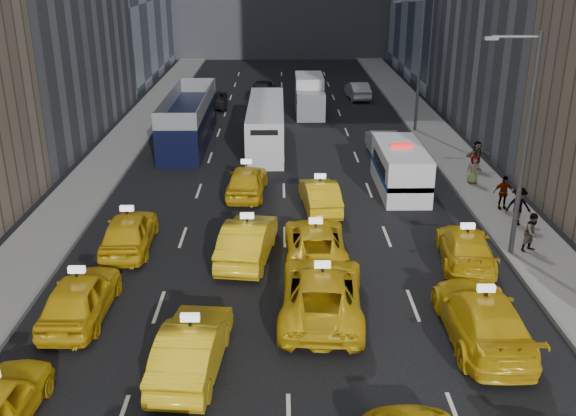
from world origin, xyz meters
name	(u,v)px	position (x,y,z in m)	size (l,w,h in m)	color
sidewalk_west	(108,162)	(-10.50, 25.00, 0.07)	(3.00, 90.00, 0.15)	gray
sidewalk_east	(458,160)	(10.50, 25.00, 0.07)	(3.00, 90.00, 0.15)	gray
curb_west	(132,161)	(-9.05, 25.00, 0.09)	(0.15, 90.00, 0.18)	slate
curb_east	(434,160)	(9.05, 25.00, 0.09)	(0.15, 90.00, 0.18)	slate
streetlight_near	(523,140)	(9.18, 12.00, 4.92)	(2.15, 0.22, 9.00)	#595B60
streetlight_far	(418,61)	(9.18, 32.00, 4.92)	(2.15, 0.22, 9.00)	#595B60
taxi_8	(80,297)	(-6.98, 7.34, 0.80)	(1.89, 4.71, 1.60)	gold
taxi_9	(192,347)	(-2.82, 4.30, 0.79)	(1.67, 4.78, 1.57)	gold
taxi_10	(322,292)	(1.21, 7.51, 0.83)	(2.74, 5.95, 1.65)	gold
taxi_11	(482,317)	(6.22, 5.79, 0.82)	(2.31, 5.68, 1.65)	gold
taxi_12	(129,231)	(-6.53, 12.83, 0.81)	(1.92, 4.77, 1.63)	gold
taxi_13	(248,240)	(-1.53, 11.86, 0.83)	(1.77, 5.06, 1.67)	gold
taxi_14	(315,242)	(1.22, 11.82, 0.73)	(2.41, 5.22, 1.45)	gold
taxi_15	(465,247)	(7.19, 11.30, 0.71)	(1.98, 4.86, 1.41)	gold
taxi_16	(247,180)	(-1.91, 19.34, 0.80)	(1.89, 4.69, 1.60)	gold
taxi_17	(320,195)	(1.72, 17.31, 0.74)	(1.56, 4.49, 1.48)	gold
nypd_van	(400,169)	(6.09, 20.02, 1.15)	(3.09, 6.16, 2.53)	silver
double_decker	(189,119)	(-6.17, 29.35, 1.61)	(2.88, 11.26, 3.25)	black
city_bus	(266,125)	(-1.09, 28.63, 1.37)	(3.63, 10.92, 2.77)	silver
box_truck	(310,96)	(2.13, 37.91, 1.39)	(2.63, 6.36, 2.84)	white
misc_car_0	(383,143)	(6.17, 26.48, 0.79)	(1.66, 4.77, 1.57)	#ABADB3
misc_car_1	(213,99)	(-5.67, 40.11, 0.70)	(2.31, 5.02, 1.39)	black
misc_car_2	(310,87)	(2.48, 45.44, 0.66)	(1.86, 4.58, 1.33)	slate
misc_car_3	(263,89)	(-1.63, 43.57, 0.83)	(1.95, 4.85, 1.65)	black
misc_car_4	(358,90)	(6.54, 43.34, 0.73)	(1.55, 4.45, 1.47)	#B0B2B8
pedestrian_1	(533,232)	(10.16, 12.14, 0.97)	(0.80, 0.44, 1.65)	gray
pedestrian_2	(518,206)	(10.52, 14.89, 1.05)	(1.16, 0.48, 1.79)	gray
pedestrian_3	(503,192)	(10.50, 16.89, 0.98)	(0.97, 0.44, 1.66)	gray
pedestrian_4	(473,169)	(10.14, 20.65, 0.92)	(0.76, 0.41, 1.55)	gray
pedestrian_5	(477,156)	(10.96, 22.90, 1.00)	(1.57, 0.45, 1.69)	gray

